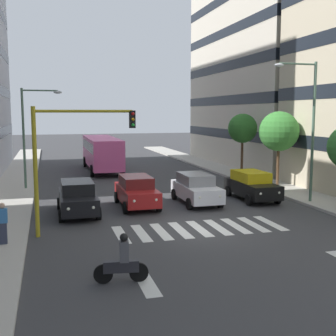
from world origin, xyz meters
name	(u,v)px	position (x,y,z in m)	size (l,w,h in m)	color
ground_plane	(199,229)	(0.00, 0.00, 0.00)	(180.00, 180.00, 0.00)	#38383A
building_left_block_0	(264,18)	(-14.40, -21.57, 14.45)	(8.46, 19.89, 28.90)	beige
crosswalk_markings	(199,228)	(0.00, 0.00, 0.00)	(7.65, 2.80, 0.01)	silver
lane_arrow_1	(146,283)	(3.72, 5.50, 0.00)	(0.50, 2.20, 0.01)	silver
car_0	(252,185)	(-5.27, -5.35, 0.89)	(2.02, 4.44, 1.72)	black
car_1	(196,188)	(-1.69, -5.25, 0.89)	(2.02, 4.44, 1.72)	silver
car_2	(137,191)	(1.82, -5.29, 0.89)	(2.02, 4.44, 1.72)	maroon
car_3	(78,197)	(5.12, -4.35, 0.89)	(2.02, 4.44, 1.72)	black
bus_behind_traffic	(102,150)	(1.82, -21.04, 1.86)	(2.78, 10.50, 3.00)	#DB5193
motorcycle_with_rider	(122,262)	(4.43, 5.25, 0.65)	(1.70, 0.40, 1.57)	black
traffic_light_gantry	(65,149)	(5.81, -0.61, 3.70)	(4.33, 0.36, 5.50)	#AD991E
street_lamp_left	(308,119)	(-7.66, -3.39, 4.89)	(2.65, 0.28, 7.90)	#4C6B56
street_lamp_right	(30,127)	(7.61, -12.38, 4.26)	(2.67, 0.28, 6.71)	#4C6B56
street_tree_1	(279,131)	(-8.81, -8.45, 3.96)	(2.74, 2.74, 5.19)	#513823
street_tree_2	(243,129)	(-8.59, -13.72, 3.97)	(2.35, 2.35, 5.01)	#513823
pedestrian_waiting	(3,223)	(8.30, 0.53, 1.00)	(0.36, 0.24, 1.63)	#2D3347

